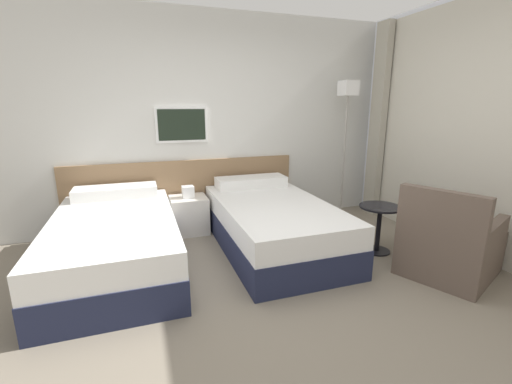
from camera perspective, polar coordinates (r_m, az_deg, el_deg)
name	(u,v)px	position (r m, az deg, el deg)	size (l,w,h in m)	color
ground_plane	(286,303)	(2.95, 4.94, -17.95)	(16.00, 16.00, 0.00)	slate
wall_headboard	(218,126)	(4.57, -6.42, 10.82)	(10.00, 0.10, 2.70)	silver
bed_near_door	(115,242)	(3.63, -22.38, -7.74)	(1.13, 2.04, 0.66)	#1E233D
bed_near_window	(272,224)	(3.87, 2.75, -5.28)	(1.13, 2.04, 0.66)	#1E233D
nightstand	(189,214)	(4.38, -11.07, -3.64)	(0.45, 0.41, 0.60)	beige
floor_lamp	(347,109)	(4.86, 14.92, 13.18)	(0.24, 0.24, 1.88)	#9E9993
side_table	(379,220)	(3.93, 19.86, -4.40)	(0.44, 0.44, 0.52)	black
armchair	(449,247)	(3.74, 29.46, -7.95)	(1.06, 1.00, 0.88)	brown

